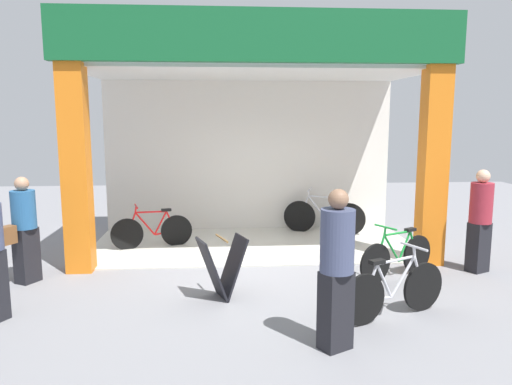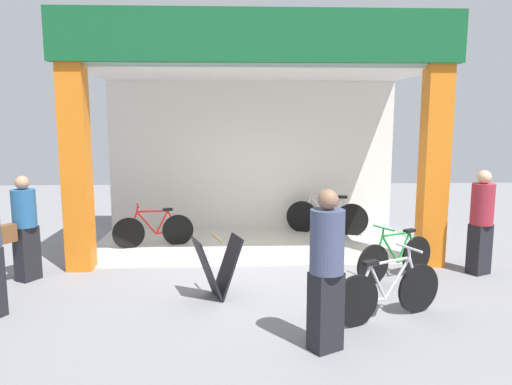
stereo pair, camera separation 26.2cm
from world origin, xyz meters
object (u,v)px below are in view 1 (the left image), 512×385
object	(u,v)px
bicycle_inside_1	(152,231)
sandwich_board_sign	(222,268)
bicycle_parked_0	(394,290)
pedestrian_1	(337,267)
pedestrian_2	(24,229)
bicycle_inside_0	(324,216)
pedestrian_0	(480,219)
bicycle_parked_1	(397,256)

from	to	relation	value
bicycle_inside_1	sandwich_board_sign	bearing A→B (deg)	-64.02
bicycle_parked_0	pedestrian_1	bearing A→B (deg)	-140.41
bicycle_parked_0	pedestrian_2	size ratio (longest dim) A/B	0.93
pedestrian_1	sandwich_board_sign	bearing A→B (deg)	127.12
bicycle_inside_0	bicycle_parked_0	distance (m)	4.47
pedestrian_1	bicycle_inside_1	bearing A→B (deg)	120.43
pedestrian_0	pedestrian_1	world-z (taller)	pedestrian_1
bicycle_inside_1	pedestrian_0	world-z (taller)	pedestrian_0
sandwich_board_sign	bicycle_parked_1	bearing A→B (deg)	13.63
sandwich_board_sign	pedestrian_1	distance (m)	2.07
bicycle_inside_1	pedestrian_1	bearing A→B (deg)	-59.57
bicycle_inside_0	bicycle_parked_1	bearing A→B (deg)	-80.03
sandwich_board_sign	pedestrian_0	distance (m)	4.25
pedestrian_0	bicycle_parked_0	bearing A→B (deg)	-139.41
bicycle_parked_0	pedestrian_0	world-z (taller)	pedestrian_0
bicycle_inside_0	bicycle_parked_0	world-z (taller)	bicycle_inside_0
pedestrian_2	pedestrian_0	bearing A→B (deg)	0.27
bicycle_inside_1	bicycle_parked_1	size ratio (longest dim) A/B	1.08
bicycle_inside_1	bicycle_parked_0	world-z (taller)	bicycle_parked_0
bicycle_inside_1	bicycle_parked_0	xyz separation A→B (m)	(3.45, -3.55, 0.02)
bicycle_inside_0	pedestrian_1	xyz separation A→B (m)	(-0.99, -5.22, 0.53)
sandwich_board_sign	pedestrian_2	world-z (taller)	pedestrian_2
bicycle_inside_1	pedestrian_2	world-z (taller)	pedestrian_2
bicycle_inside_0	pedestrian_1	bearing A→B (deg)	-100.68
bicycle_inside_0	bicycle_parked_1	world-z (taller)	bicycle_inside_0
bicycle_inside_0	sandwich_board_sign	xyz separation A→B (m)	(-2.20, -3.62, 0.04)
bicycle_inside_1	pedestrian_2	bearing A→B (deg)	-131.14
pedestrian_0	bicycle_inside_1	bearing A→B (deg)	161.42
bicycle_inside_1	sandwich_board_sign	size ratio (longest dim) A/B	1.73
bicycle_parked_0	pedestrian_2	world-z (taller)	pedestrian_2
bicycle_inside_0	pedestrian_0	distance (m)	3.39
sandwich_board_sign	pedestrian_2	distance (m)	3.10
bicycle_parked_0	pedestrian_2	xyz separation A→B (m)	(-5.08, 1.69, 0.47)
bicycle_parked_0	pedestrian_0	bearing A→B (deg)	40.59
bicycle_inside_0	pedestrian_1	size ratio (longest dim) A/B	0.95
bicycle_inside_1	pedestrian_0	bearing A→B (deg)	-18.58
bicycle_parked_0	sandwich_board_sign	distance (m)	2.29
pedestrian_0	pedestrian_2	xyz separation A→B (m)	(-7.09, -0.03, -0.03)
bicycle_parked_1	pedestrian_0	size ratio (longest dim) A/B	0.83
bicycle_inside_0	sandwich_board_sign	world-z (taller)	bicycle_inside_0
bicycle_parked_0	bicycle_parked_1	size ratio (longest dim) A/B	1.09
pedestrian_1	pedestrian_2	size ratio (longest dim) A/B	1.09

